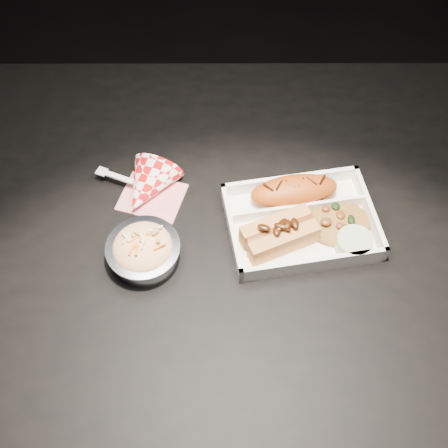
{
  "coord_description": "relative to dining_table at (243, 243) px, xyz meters",
  "views": [
    {
      "loc": [
        -0.04,
        -0.56,
        1.57
      ],
      "look_at": [
        -0.04,
        -0.06,
        0.81
      ],
      "focal_mm": 45.0,
      "sensor_mm": 36.0,
      "label": 1
    }
  ],
  "objects": [
    {
      "name": "napkin_fork",
      "position": [
        -0.18,
        0.05,
        0.11
      ],
      "size": [
        0.17,
        0.14,
        0.1
      ],
      "rotation": [
        0.0,
        0.0,
        -0.39
      ],
      "color": "red",
      "rests_on": "dining_table"
    },
    {
      "name": "food_tray",
      "position": [
        0.1,
        -0.02,
        0.1
      ],
      "size": [
        0.28,
        0.22,
        0.04
      ],
      "rotation": [
        0.0,
        0.0,
        0.17
      ],
      "color": "white",
      "rests_on": "dining_table"
    },
    {
      "name": "floor",
      "position": [
        0.0,
        0.0,
        -0.68
      ],
      "size": [
        4.0,
        4.0,
        0.05
      ],
      "primitive_type": "cube",
      "color": "black",
      "rests_on": "ground"
    },
    {
      "name": "foil_coleslaw_cup",
      "position": [
        -0.17,
        -0.09,
        0.12
      ],
      "size": [
        0.12,
        0.12,
        0.07
      ],
      "color": "silver",
      "rests_on": "dining_table"
    },
    {
      "name": "dining_table",
      "position": [
        0.0,
        0.0,
        0.0
      ],
      "size": [
        1.2,
        0.8,
        0.75
      ],
      "color": "black",
      "rests_on": "ground"
    },
    {
      "name": "hotdog",
      "position": [
        0.06,
        -0.06,
        0.12
      ],
      "size": [
        0.14,
        0.1,
        0.06
      ],
      "rotation": [
        0.0,
        0.0,
        0.41
      ],
      "color": "#CC8745",
      "rests_on": "food_tray"
    },
    {
      "name": "fried_rice_mound",
      "position": [
        0.16,
        -0.02,
        0.11
      ],
      "size": [
        0.13,
        0.11,
        0.03
      ],
      "primitive_type": "ellipsoid",
      "rotation": [
        0.0,
        0.0,
        0.17
      ],
      "color": "#A56C2F",
      "rests_on": "food_tray"
    },
    {
      "name": "fried_pastry",
      "position": [
        0.09,
        0.03,
        0.12
      ],
      "size": [
        0.16,
        0.09,
        0.05
      ],
      "primitive_type": "ellipsoid",
      "rotation": [
        0.0,
        0.0,
        0.17
      ],
      "color": "#B84A12",
      "rests_on": "food_tray"
    },
    {
      "name": "cupcake_liner",
      "position": [
        0.18,
        -0.07,
        0.11
      ],
      "size": [
        0.06,
        0.06,
        0.03
      ],
      "primitive_type": "cylinder",
      "color": "#B4CB9A",
      "rests_on": "food_tray"
    }
  ]
}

